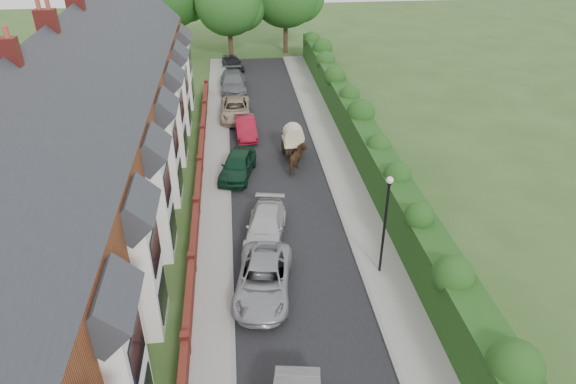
% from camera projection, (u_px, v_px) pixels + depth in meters
% --- Properties ---
extents(ground, '(140.00, 140.00, 0.00)m').
position_uv_depth(ground, '(322.00, 342.00, 20.50)').
color(ground, '#2D4C1E').
rests_on(ground, ground).
extents(road, '(6.00, 58.00, 0.02)m').
position_uv_depth(road, '(282.00, 200.00, 29.85)').
color(road, black).
rests_on(road, ground).
extents(pavement_hedge_side, '(2.20, 58.00, 0.12)m').
position_uv_depth(pavement_hedge_side, '(351.00, 195.00, 30.22)').
color(pavement_hedge_side, gray).
rests_on(pavement_hedge_side, ground).
extents(pavement_house_side, '(1.70, 58.00, 0.12)m').
position_uv_depth(pavement_house_side, '(216.00, 203.00, 29.46)').
color(pavement_house_side, gray).
rests_on(pavement_house_side, ground).
extents(kerb_hedge_side, '(0.18, 58.00, 0.13)m').
position_uv_depth(kerb_hedge_side, '(334.00, 196.00, 30.11)').
color(kerb_hedge_side, gray).
rests_on(kerb_hedge_side, ground).
extents(kerb_house_side, '(0.18, 58.00, 0.13)m').
position_uv_depth(kerb_house_side, '(230.00, 202.00, 29.54)').
color(kerb_house_side, gray).
rests_on(kerb_house_side, ground).
extents(hedge, '(2.10, 58.00, 2.85)m').
position_uv_depth(hedge, '(384.00, 171.00, 29.60)').
color(hedge, '#193E13').
rests_on(hedge, ground).
extents(terrace_row, '(9.05, 40.50, 11.50)m').
position_uv_depth(terrace_row, '(79.00, 147.00, 25.73)').
color(terrace_row, '#9C4A27').
rests_on(terrace_row, ground).
extents(garden_wall_row, '(0.35, 40.35, 1.10)m').
position_uv_depth(garden_wall_row, '(197.00, 207.00, 28.31)').
color(garden_wall_row, maroon).
rests_on(garden_wall_row, ground).
extents(lamppost, '(0.32, 0.32, 5.16)m').
position_uv_depth(lamppost, '(386.00, 214.00, 22.56)').
color(lamppost, black).
rests_on(lamppost, ground).
extents(tree_far_left, '(7.14, 6.80, 9.29)m').
position_uv_depth(tree_far_left, '(232.00, 3.00, 51.60)').
color(tree_far_left, '#332316').
rests_on(tree_far_left, ground).
extents(car_silver_b, '(3.15, 5.44, 1.43)m').
position_uv_depth(car_silver_b, '(263.00, 280.00, 22.70)').
color(car_silver_b, '#96989D').
rests_on(car_silver_b, ground).
extents(car_white, '(2.73, 4.91, 1.34)m').
position_uv_depth(car_white, '(266.00, 226.00, 26.36)').
color(car_white, silver).
rests_on(car_white, ground).
extents(car_green, '(2.83, 4.77, 1.52)m').
position_uv_depth(car_green, '(238.00, 165.00, 32.02)').
color(car_green, black).
rests_on(car_green, ground).
extents(car_red, '(1.62, 4.12, 1.34)m').
position_uv_depth(car_red, '(246.00, 127.00, 37.25)').
color(car_red, maroon).
rests_on(car_red, ground).
extents(car_beige, '(2.44, 5.08, 1.40)m').
position_uv_depth(car_beige, '(235.00, 109.00, 40.23)').
color(car_beige, tan).
rests_on(car_beige, ground).
extents(car_grey, '(2.31, 5.47, 1.58)m').
position_uv_depth(car_grey, '(233.00, 82.00, 45.58)').
color(car_grey, slate).
rests_on(car_grey, ground).
extents(car_black, '(2.45, 4.19, 1.34)m').
position_uv_depth(car_black, '(233.00, 63.00, 51.09)').
color(car_black, black).
rests_on(car_black, ground).
extents(horse, '(1.57, 2.19, 1.69)m').
position_uv_depth(horse, '(297.00, 160.00, 32.45)').
color(horse, '#442B19').
rests_on(horse, ground).
extents(horse_cart, '(1.42, 3.13, 2.26)m').
position_uv_depth(horse_cart, '(293.00, 139.00, 34.07)').
color(horse_cart, black).
rests_on(horse_cart, ground).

